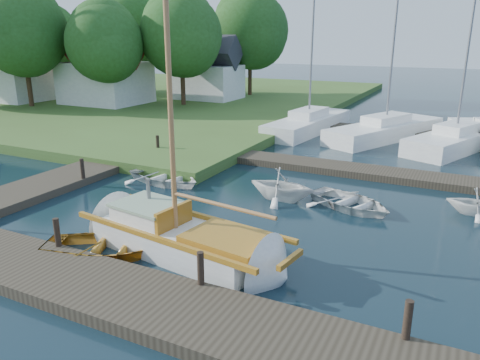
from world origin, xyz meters
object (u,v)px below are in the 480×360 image
at_px(mooring_post_1, 57,232).
at_px(house_a, 105,72).
at_px(mooring_post_3, 408,320).
at_px(tender_d, 479,200).
at_px(marina_boat_0, 309,122).
at_px(tender_c, 350,199).
at_px(mooring_post_5, 158,143).
at_px(dinghy, 105,242).
at_px(tree_4, 131,28).
at_px(house_b, 14,72).
at_px(mooring_post_4, 82,169).
at_px(tender_a, 165,175).
at_px(tree_3, 181,34).
at_px(mooring_post_2, 201,268).
at_px(marina_boat_1, 386,129).
at_px(sailboat, 186,242).
at_px(tree_7, 251,30).
at_px(marina_boat_2, 456,139).
at_px(tender_b, 282,183).
at_px(house_c, 209,74).
at_px(tree_1, 23,30).
at_px(tree_5, 51,39).
at_px(tree_2, 105,42).

height_order(mooring_post_1, house_a, house_a).
bearing_deg(mooring_post_3, tender_d, 82.41).
distance_m(tender_d, marina_boat_0, 14.60).
bearing_deg(mooring_post_3, tender_c, 111.43).
distance_m(mooring_post_5, tender_d, 14.21).
xyz_separation_m(dinghy, tree_4, (-20.04, 26.39, 6.02)).
bearing_deg(marina_boat_0, mooring_post_5, 160.92).
xyz_separation_m(tender_c, house_b, (-31.17, 11.79, 2.45)).
height_order(mooring_post_4, tender_a, mooring_post_4).
bearing_deg(house_a, tree_3, 18.85).
height_order(mooring_post_1, mooring_post_5, same).
relative_size(mooring_post_2, dinghy, 0.24).
relative_size(dinghy, tree_4, 0.35).
distance_m(mooring_post_1, marina_boat_1, 20.11).
relative_size(sailboat, tree_7, 1.05).
xyz_separation_m(mooring_post_4, marina_boat_1, (9.18, 14.43, -0.14)).
xyz_separation_m(tender_c, marina_boat_2, (2.77, 11.07, 0.25)).
bearing_deg(mooring_post_2, tender_a, 130.58).
relative_size(tender_b, tree_7, 0.26).
height_order(house_c, tree_1, tree_1).
relative_size(house_b, tree_4, 0.60).
distance_m(tree_3, tree_7, 8.26).
relative_size(dinghy, house_c, 0.64).
xyz_separation_m(mooring_post_5, tree_4, (-15.00, 17.05, 5.67)).
bearing_deg(tender_b, mooring_post_2, -171.87).
relative_size(tender_a, marina_boat_2, 0.33).
height_order(mooring_post_4, house_a, house_a).
xyz_separation_m(tender_c, tree_4, (-25.17, 19.84, 6.05)).
bearing_deg(tender_c, mooring_post_3, -134.54).
xyz_separation_m(sailboat, tender_d, (7.13, 6.79, 0.17)).
bearing_deg(mooring_post_1, tree_3, 115.51).
relative_size(mooring_post_5, tree_4, 0.08).
bearing_deg(marina_boat_2, marina_boat_0, 104.14).
bearing_deg(mooring_post_1, marina_boat_2, 63.93).
relative_size(tender_d, tree_5, 0.24).
height_order(tender_d, marina_boat_2, marina_boat_2).
distance_m(mooring_post_1, tender_b, 7.90).
height_order(marina_boat_1, tree_7, marina_boat_1).
relative_size(mooring_post_5, dinghy, 0.24).
xyz_separation_m(house_a, tree_3, (6.00, 2.05, 2.85)).
xyz_separation_m(mooring_post_4, tender_c, (10.17, 2.21, -0.38)).
height_order(house_b, house_c, house_b).
height_order(house_c, tree_2, tree_2).
height_order(mooring_post_2, mooring_post_3, same).
xyz_separation_m(mooring_post_3, mooring_post_4, (-13.00, 5.00, 0.00)).
height_order(dinghy, house_b, house_b).
relative_size(tender_d, tree_4, 0.20).
relative_size(tender_c, house_b, 0.54).
distance_m(marina_boat_0, tree_5, 28.49).
height_order(tree_4, tree_5, tree_4).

